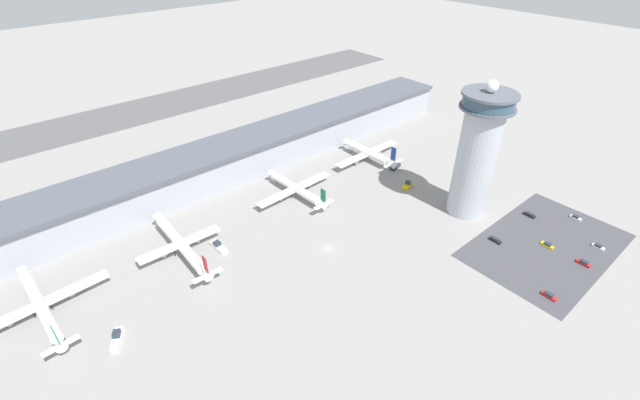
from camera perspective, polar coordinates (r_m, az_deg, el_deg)
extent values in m
plane|color=gray|center=(159.01, 1.06, -6.47)|extent=(1000.00, 1000.00, 0.00)
cube|color=#A3A8B2|center=(203.36, -12.16, 5.00)|extent=(271.09, 22.00, 14.90)
cube|color=#4C515B|center=(199.64, -12.44, 7.07)|extent=(271.09, 25.00, 1.60)
cube|color=#515154|center=(297.85, -22.64, 10.96)|extent=(406.63, 44.00, 0.01)
cylinder|color=#ADB2BC|center=(177.14, 19.93, 4.63)|extent=(14.81, 14.81, 44.75)
cylinder|color=#565B66|center=(168.08, 21.43, 11.41)|extent=(20.05, 20.05, 0.80)
cylinder|color=#334C60|center=(167.25, 21.61, 12.19)|extent=(18.45, 18.45, 4.15)
cylinder|color=#565B66|center=(166.42, 21.79, 13.01)|extent=(20.05, 20.05, 1.00)
sphere|color=white|center=(165.58, 21.99, 13.88)|extent=(4.47, 4.47, 4.47)
cube|color=#424247|center=(181.30, 27.93, -5.35)|extent=(64.00, 40.00, 0.01)
cylinder|color=silver|center=(158.62, -33.31, -11.57)|extent=(4.99, 35.07, 3.51)
cone|color=silver|center=(173.97, -34.81, -7.97)|extent=(3.64, 3.30, 3.51)
cone|color=silver|center=(143.79, -31.39, -16.05)|extent=(3.33, 4.34, 3.16)
cube|color=silver|center=(159.55, -33.30, -11.59)|extent=(41.26, 6.14, 0.44)
cylinder|color=#A8A8B2|center=(161.26, -36.18, -12.83)|extent=(2.09, 3.94, 1.93)
cylinder|color=#A8A8B2|center=(161.20, -30.39, -10.46)|extent=(2.09, 3.94, 1.93)
cube|color=#14704C|center=(140.08, -31.85, -15.02)|extent=(0.42, 2.81, 5.62)
cube|color=silver|center=(142.64, -31.29, -16.27)|extent=(9.90, 2.41, 0.24)
cylinder|color=black|center=(173.35, -34.31, -9.17)|extent=(0.28, 0.28, 2.25)
cylinder|color=black|center=(160.36, -32.15, -12.00)|extent=(0.28, 0.28, 2.25)
cylinder|color=black|center=(160.38, -33.81, -12.68)|extent=(0.28, 0.28, 2.25)
cylinder|color=white|center=(162.22, -18.14, -5.54)|extent=(4.60, 35.95, 3.72)
cone|color=white|center=(177.65, -20.68, -2.34)|extent=(3.80, 3.44, 3.72)
cone|color=white|center=(147.38, -14.95, -9.50)|extent=(3.46, 4.55, 3.35)
cube|color=white|center=(163.16, -18.20, -5.59)|extent=(30.73, 5.15, 0.44)
cylinder|color=#A8A8B2|center=(163.30, -20.32, -6.56)|extent=(2.15, 4.14, 2.05)
cylinder|color=#A8A8B2|center=(166.14, -16.27, -4.88)|extent=(2.15, 4.14, 2.05)
cube|color=red|center=(143.56, -15.07, -8.28)|extent=(0.37, 2.81, 5.95)
cube|color=white|center=(146.22, -14.75, -9.67)|extent=(10.47, 2.25, 0.24)
cylinder|color=black|center=(177.11, -20.14, -3.59)|extent=(0.28, 0.28, 2.54)
cylinder|color=black|center=(164.66, -17.12, -6.06)|extent=(0.28, 0.28, 2.54)
cylinder|color=black|center=(163.51, -18.76, -6.75)|extent=(0.28, 0.28, 2.54)
cylinder|color=white|center=(185.89, -3.28, 1.59)|extent=(4.71, 29.11, 3.52)
cone|color=white|center=(196.83, -6.31, 3.40)|extent=(3.65, 3.31, 3.52)
cone|color=white|center=(175.41, 0.23, -0.51)|extent=(3.34, 4.35, 3.17)
cube|color=white|center=(186.60, -3.39, 1.50)|extent=(39.15, 6.00, 0.44)
cylinder|color=#A8A8B2|center=(183.61, -5.53, 0.41)|extent=(2.09, 3.95, 1.94)
cylinder|color=#A8A8B2|center=(192.29, -1.71, 2.24)|extent=(2.09, 3.95, 1.94)
cube|color=#14704C|center=(172.37, 0.42, 0.63)|extent=(0.42, 2.81, 5.63)
cube|color=white|center=(174.47, 0.51, -0.58)|extent=(9.93, 2.40, 0.24)
cylinder|color=black|center=(196.35, -5.76, 2.39)|extent=(0.28, 0.28, 2.19)
cylinder|color=black|center=(188.59, -2.64, 1.10)|extent=(0.28, 0.28, 2.19)
cylinder|color=black|center=(185.98, -3.79, 0.54)|extent=(0.28, 0.28, 2.19)
cylinder|color=white|center=(215.26, 6.42, 6.31)|extent=(4.38, 24.74, 4.12)
cone|color=white|center=(223.94, 3.76, 7.59)|extent=(4.16, 3.75, 4.12)
cone|color=white|center=(206.85, 9.41, 4.85)|extent=(3.76, 4.99, 3.71)
cube|color=white|center=(215.88, 6.32, 6.18)|extent=(40.34, 4.82, 0.44)
cylinder|color=#A8A8B2|center=(211.55, 4.52, 5.30)|extent=(2.32, 4.56, 2.27)
cylinder|color=#A8A8B2|center=(222.72, 7.61, 6.63)|extent=(2.32, 4.56, 2.27)
cube|color=navy|center=(203.82, 9.76, 6.06)|extent=(0.33, 2.80, 6.60)
cube|color=white|center=(205.91, 9.72, 4.80)|extent=(11.57, 2.12, 0.24)
cylinder|color=black|center=(223.45, 4.29, 6.59)|extent=(0.28, 0.28, 2.26)
cylinder|color=black|center=(218.47, 6.95, 5.76)|extent=(0.28, 0.28, 2.26)
cylinder|color=black|center=(214.65, 5.90, 5.30)|extent=(0.28, 0.28, 2.26)
cube|color=black|center=(197.50, 11.53, 1.67)|extent=(5.49, 3.67, 0.12)
cube|color=gold|center=(197.11, 11.56, 1.86)|extent=(6.44, 4.02, 1.65)
cube|color=#232D38|center=(196.82, 11.68, 2.31)|extent=(2.32, 2.63, 1.35)
cube|color=black|center=(212.05, 9.98, 4.23)|extent=(6.13, 3.65, 0.12)
cube|color=#2D333D|center=(211.68, 10.00, 4.41)|extent=(7.22, 3.99, 1.65)
cube|color=#232D38|center=(210.42, 9.95, 4.70)|extent=(2.49, 2.65, 1.35)
cube|color=black|center=(163.08, -13.33, -6.34)|extent=(2.80, 7.23, 0.12)
cube|color=silver|center=(162.65, -13.36, -6.16)|extent=(2.96, 8.59, 1.49)
cube|color=#232D38|center=(162.41, -13.58, -5.65)|extent=(2.37, 2.65, 1.22)
cube|color=black|center=(142.49, -25.32, -16.67)|extent=(5.32, 7.15, 0.12)
cube|color=silver|center=(141.91, -25.40, -16.46)|extent=(6.05, 8.36, 1.74)
cube|color=#232D38|center=(141.32, -25.50, -15.78)|extent=(2.97, 3.16, 1.42)
cube|color=black|center=(175.17, 22.28, -5.09)|extent=(1.85, 3.96, 0.12)
cube|color=black|center=(174.96, 22.30, -5.00)|extent=(1.95, 4.70, 0.82)
cube|color=#232D38|center=(174.57, 22.32, -4.79)|extent=(1.67, 2.60, 0.67)
cube|color=black|center=(202.09, 30.89, -2.17)|extent=(1.77, 3.60, 0.12)
cube|color=silver|center=(201.90, 30.92, -2.08)|extent=(1.85, 4.28, 0.86)
cube|color=#232D38|center=(201.52, 30.96, -1.89)|extent=(1.60, 2.37, 0.71)
cube|color=black|center=(195.07, 26.11, -1.90)|extent=(1.76, 4.04, 0.12)
cube|color=black|center=(194.89, 26.13, -1.82)|extent=(1.83, 4.80, 0.80)
cube|color=#232D38|center=(194.47, 26.21, -1.66)|extent=(1.60, 2.65, 0.65)
cube|color=black|center=(180.95, 28.00, -5.43)|extent=(1.96, 3.96, 0.12)
cube|color=gold|center=(180.77, 28.02, -5.35)|extent=(2.07, 4.70, 0.75)
cube|color=#232D38|center=(180.36, 28.11, -5.20)|extent=(1.75, 2.61, 0.62)
cube|color=black|center=(159.41, 28.18, -11.32)|extent=(1.77, 4.02, 0.12)
cube|color=red|center=(159.20, 28.21, -11.23)|extent=(1.86, 4.78, 0.80)
cube|color=#232D38|center=(158.75, 28.24, -11.02)|extent=(1.59, 2.65, 0.66)
cube|color=black|center=(189.44, 33.06, -5.39)|extent=(1.76, 3.57, 0.12)
cube|color=silver|center=(189.24, 33.10, -5.30)|extent=(1.84, 4.25, 0.86)
cube|color=#232D38|center=(188.84, 33.14, -5.10)|extent=(1.59, 2.35, 0.70)
cube|color=black|center=(178.53, 31.65, -7.29)|extent=(1.80, 3.86, 0.12)
cube|color=red|center=(178.32, 31.68, -7.20)|extent=(1.88, 4.59, 0.85)
cube|color=#232D38|center=(177.86, 31.79, -7.03)|extent=(1.63, 2.53, 0.70)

